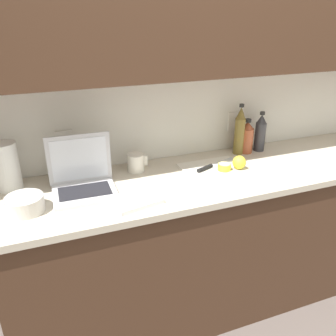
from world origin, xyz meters
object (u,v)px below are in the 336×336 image
at_px(laptop, 83,179).
at_px(knife, 210,166).
at_px(lemon_whole_beside, 239,162).
at_px(bottle_water_clear, 240,131).
at_px(bowl_white, 25,204).
at_px(bottle_oil_tall, 247,137).
at_px(lemon_half_cut, 224,167).
at_px(bottle_green_soda, 260,133).
at_px(paper_towel_roll, 7,166).
at_px(cutting_board, 214,170).
at_px(measuring_cup, 136,163).

height_order(laptop, knife, laptop).
bearing_deg(lemon_whole_beside, bottle_water_clear, 60.18).
bearing_deg(bowl_white, bottle_oil_tall, 11.73).
relative_size(lemon_half_cut, bottle_green_soda, 0.29).
xyz_separation_m(laptop, bottle_oil_tall, (1.03, 0.16, 0.03)).
xyz_separation_m(bottle_water_clear, paper_towel_roll, (-1.32, -0.01, -0.02)).
bearing_deg(paper_towel_roll, laptop, -24.21).
bearing_deg(lemon_half_cut, bottle_green_soda, 29.88).
bearing_deg(laptop, bottle_oil_tall, 10.64).
height_order(lemon_whole_beside, bottle_green_soda, bottle_green_soda).
relative_size(cutting_board, paper_towel_roll, 1.42).
distance_m(cutting_board, bottle_green_soda, 0.46).
relative_size(cutting_board, bottle_water_clear, 1.10).
bearing_deg(bottle_green_soda, paper_towel_roll, -179.65).
distance_m(bottle_oil_tall, bowl_white, 1.34).
bearing_deg(bottle_oil_tall, cutting_board, -150.20).
bearing_deg(lemon_whole_beside, bottle_green_soda, 38.32).
relative_size(cutting_board, bottle_oil_tall, 1.59).
xyz_separation_m(bottle_green_soda, paper_towel_roll, (-1.47, -0.01, 0.01)).
relative_size(measuring_cup, bowl_white, 0.68).
bearing_deg(bottle_green_soda, knife, -160.15).
height_order(bottle_water_clear, measuring_cup, bottle_water_clear).
distance_m(lemon_whole_beside, bowl_white, 1.13).
bearing_deg(lemon_half_cut, laptop, 176.46).
relative_size(bottle_water_clear, bowl_white, 1.88).
xyz_separation_m(knife, bottle_oil_tall, (0.33, 0.15, 0.08)).
height_order(laptop, bottle_oil_tall, laptop).
xyz_separation_m(cutting_board, paper_towel_roll, (-1.06, 0.17, 0.12)).
distance_m(knife, bottle_oil_tall, 0.37).
bearing_deg(knife, measuring_cup, 141.29).
height_order(measuring_cup, bowl_white, measuring_cup).
bearing_deg(bottle_oil_tall, paper_towel_roll, -179.62).
xyz_separation_m(lemon_half_cut, paper_towel_roll, (-1.11, 0.20, 0.10)).
bearing_deg(measuring_cup, laptop, -156.96).
bearing_deg(bottle_green_soda, bottle_water_clear, -180.00).
bearing_deg(bottle_oil_tall, bottle_water_clear, 180.00).
bearing_deg(lemon_whole_beside, knife, 155.68).
bearing_deg(laptop, measuring_cup, 24.78).
bearing_deg(bottle_water_clear, lemon_whole_beside, -119.82).
bearing_deg(paper_towel_roll, measuring_cup, -1.89).
height_order(lemon_whole_beside, bottle_water_clear, bottle_water_clear).
distance_m(knife, paper_towel_roll, 1.06).
relative_size(knife, bottle_oil_tall, 1.36).
xyz_separation_m(bottle_oil_tall, paper_towel_roll, (-1.37, -0.01, 0.02)).
bearing_deg(bowl_white, knife, 6.86).
bearing_deg(lemon_whole_beside, bottle_oil_tall, 50.55).
bearing_deg(cutting_board, bottle_water_clear, 34.79).
distance_m(laptop, measuring_cup, 0.34).
bearing_deg(bottle_green_soda, lemon_whole_beside, -141.68).
distance_m(lemon_whole_beside, paper_towel_roll, 1.21).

